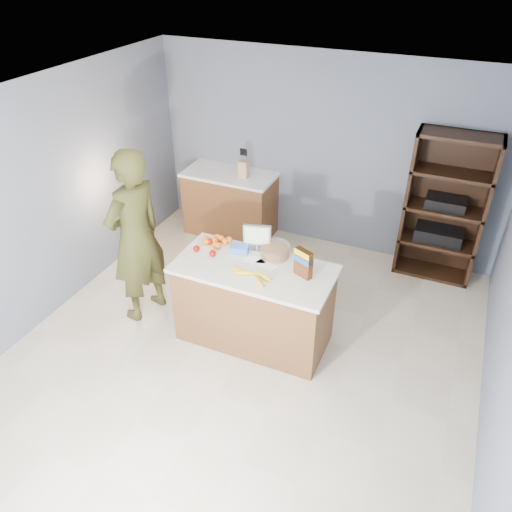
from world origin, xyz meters
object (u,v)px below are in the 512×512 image
at_px(shelving_unit, 444,209).
at_px(person, 136,237).
at_px(cereal_box, 303,261).
at_px(tv, 257,236).
at_px(counter_peninsula, 254,306).

xyz_separation_m(shelving_unit, person, (-2.85, -2.13, 0.10)).
bearing_deg(cereal_box, tv, 156.94).
height_order(person, tv, person).
xyz_separation_m(counter_peninsula, cereal_box, (0.47, 0.06, 0.65)).
distance_m(counter_peninsula, person, 1.42).
relative_size(shelving_unit, tv, 6.38).
xyz_separation_m(counter_peninsula, person, (-1.30, -0.08, 0.55)).
height_order(counter_peninsula, shelving_unit, shelving_unit).
xyz_separation_m(shelving_unit, tv, (-1.65, -1.74, 0.19)).
relative_size(counter_peninsula, person, 0.81).
bearing_deg(counter_peninsula, shelving_unit, 52.89).
relative_size(tv, cereal_box, 1.01).
xyz_separation_m(counter_peninsula, tv, (-0.10, 0.30, 0.64)).
relative_size(shelving_unit, cereal_box, 6.43).
relative_size(person, cereal_box, 6.88).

